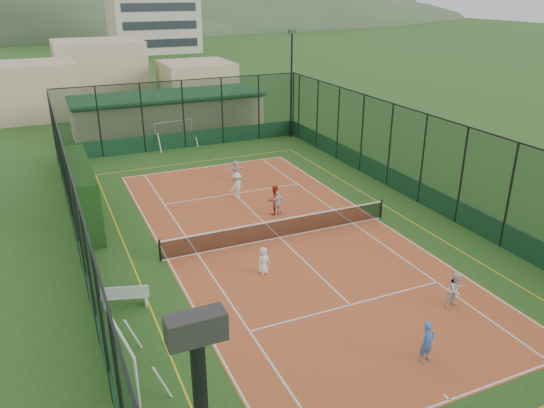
{
  "coord_description": "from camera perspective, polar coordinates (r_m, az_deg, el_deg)",
  "views": [
    {
      "loc": [
        -9.68,
        -20.87,
        11.19
      ],
      "look_at": [
        0.2,
        1.39,
        1.2
      ],
      "focal_mm": 35.0,
      "sensor_mm": 36.0,
      "label": 1
    }
  ],
  "objects": [
    {
      "name": "clubhouse",
      "position": [
        44.99,
        -11.11,
        9.55
      ],
      "size": [
        15.2,
        7.2,
        3.15
      ],
      "primitive_type": null,
      "color": "tan",
      "rests_on": "ground"
    },
    {
      "name": "floodlight_ne",
      "position": [
        42.28,
        2.09,
        12.67
      ],
      "size": [
        0.6,
        0.26,
        8.25
      ],
      "primitive_type": null,
      "color": "black",
      "rests_on": "ground"
    },
    {
      "name": "child_near_left",
      "position": [
        22.27,
        -0.92,
        -6.09
      ],
      "size": [
        0.66,
        0.52,
        1.19
      ],
      "primitive_type": "imported",
      "rotation": [
        0.0,
        0.0,
        0.28
      ],
      "color": "white",
      "rests_on": "court_slab"
    },
    {
      "name": "child_far_right",
      "position": [
        27.81,
        0.61,
        0.11
      ],
      "size": [
        0.82,
        0.4,
        1.36
      ],
      "primitive_type": "imported",
      "rotation": [
        0.0,
        0.0,
        3.22
      ],
      "color": "white",
      "rests_on": "court_slab"
    },
    {
      "name": "child_far_left",
      "position": [
        30.11,
        -3.8,
        2.0
      ],
      "size": [
        1.13,
        0.95,
        1.52
      ],
      "primitive_type": "imported",
      "rotation": [
        0.0,
        0.0,
        3.61
      ],
      "color": "silver",
      "rests_on": "court_slab"
    },
    {
      "name": "futsal_goal_near",
      "position": [
        17.14,
        -15.75,
        -15.61
      ],
      "size": [
        2.86,
        1.16,
        1.79
      ],
      "primitive_type": null,
      "rotation": [
        0.0,
        0.0,
        1.7
      ],
      "color": "white",
      "rests_on": "ground"
    },
    {
      "name": "tennis_net",
      "position": [
        25.35,
        0.86,
        -2.57
      ],
      "size": [
        11.67,
        0.12,
        1.06
      ],
      "primitive_type": null,
      "color": "black",
      "rests_on": "ground"
    },
    {
      "name": "child_near_mid",
      "position": [
        18.1,
        16.35,
        -14.04
      ],
      "size": [
        0.57,
        0.41,
        1.45
      ],
      "primitive_type": "imported",
      "rotation": [
        0.0,
        0.0,
        0.13
      ],
      "color": "#4677C6",
      "rests_on": "court_slab"
    },
    {
      "name": "child_near_right",
      "position": [
        21.18,
        19.15,
        -8.72
      ],
      "size": [
        0.75,
        0.62,
        1.42
      ],
      "primitive_type": "imported",
      "rotation": [
        0.0,
        0.0,
        0.12
      ],
      "color": "silver",
      "rests_on": "court_slab"
    },
    {
      "name": "court_slab",
      "position": [
        25.58,
        0.85,
        -3.63
      ],
      "size": [
        11.17,
        23.97,
        0.01
      ],
      "primitive_type": "cube",
      "color": "#B44928",
      "rests_on": "ground"
    },
    {
      "name": "futsal_goal_far",
      "position": [
        40.77,
        -10.52,
        7.4
      ],
      "size": [
        3.07,
        1.27,
        1.93
      ],
      "primitive_type": null,
      "rotation": [
        0.0,
        0.0,
        0.14
      ],
      "color": "white",
      "rests_on": "ground"
    },
    {
      "name": "perimeter_fence",
      "position": [
        24.59,
        0.88,
        1.6
      ],
      "size": [
        18.12,
        34.12,
        5.0
      ],
      "primitive_type": null,
      "color": "black",
      "rests_on": "ground"
    },
    {
      "name": "hedge_left",
      "position": [
        28.43,
        -19.7,
        1.15
      ],
      "size": [
        1.07,
        7.15,
        3.13
      ],
      "primitive_type": "cube",
      "color": "black",
      "rests_on": "ground"
    },
    {
      "name": "child_far_back",
      "position": [
        33.03,
        -3.93,
        3.63
      ],
      "size": [
        1.19,
        0.4,
        1.27
      ],
      "primitive_type": "imported",
      "rotation": [
        0.0,
        0.0,
        3.12
      ],
      "color": "silver",
      "rests_on": "court_slab"
    },
    {
      "name": "coach",
      "position": [
        27.87,
        0.25,
        0.45
      ],
      "size": [
        0.92,
        0.8,
        1.61
      ],
      "primitive_type": "imported",
      "rotation": [
        0.0,
        0.0,
        3.43
      ],
      "color": "red",
      "rests_on": "court_slab"
    },
    {
      "name": "tennis_balls",
      "position": [
        26.98,
        1.77,
        -2.11
      ],
      "size": [
        1.6,
        1.22,
        0.07
      ],
      "color": "#CCE033",
      "rests_on": "court_slab"
    },
    {
      "name": "ground",
      "position": [
        25.58,
        0.85,
        -3.64
      ],
      "size": [
        300.0,
        300.0,
        0.0
      ],
      "primitive_type": "plane",
      "color": "#244F1B",
      "rests_on": "ground"
    },
    {
      "name": "distant_hills",
      "position": [
        171.51,
        -21.65,
        17.09
      ],
      "size": [
        200.0,
        60.0,
        24.0
      ],
      "primitive_type": null,
      "color": "#384C33",
      "rests_on": "ground"
    },
    {
      "name": "white_bench",
      "position": [
        20.9,
        -15.55,
        -9.42
      ],
      "size": [
        1.81,
        0.95,
        0.98
      ],
      "primitive_type": null,
      "rotation": [
        0.0,
        0.0,
        -0.28
      ],
      "color": "white",
      "rests_on": "ground"
    }
  ]
}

